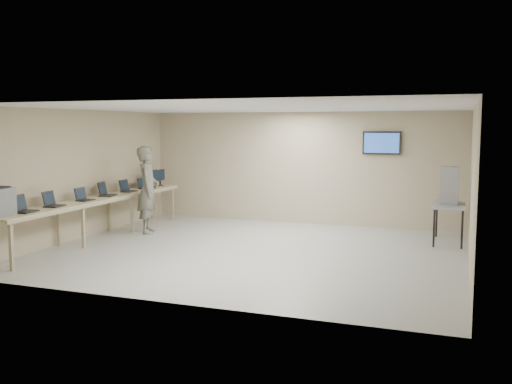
% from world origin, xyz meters
% --- Properties ---
extents(room, '(8.01, 7.01, 2.81)m').
position_xyz_m(room, '(0.03, 0.06, 1.41)').
color(room, '#9E9F90').
rests_on(room, ground).
extents(workbench, '(0.76, 6.00, 0.90)m').
position_xyz_m(workbench, '(-3.59, 0.00, 0.83)').
color(workbench, beige).
rests_on(workbench, ground).
extents(laptop_0, '(0.37, 0.43, 0.31)m').
position_xyz_m(laptop_0, '(-3.61, -2.19, 0.98)').
color(laptop_0, black).
rests_on(laptop_0, workbench).
extents(laptop_1, '(0.35, 0.41, 0.30)m').
position_xyz_m(laptop_1, '(-3.61, -1.42, 0.98)').
color(laptop_1, black).
rests_on(laptop_1, workbench).
extents(laptop_2, '(0.30, 0.36, 0.27)m').
position_xyz_m(laptop_2, '(-3.59, -0.47, 0.97)').
color(laptop_2, black).
rests_on(laptop_2, workbench).
extents(laptop_3, '(0.40, 0.45, 0.31)m').
position_xyz_m(laptop_3, '(-3.64, 0.39, 0.98)').
color(laptop_3, black).
rests_on(laptop_3, workbench).
extents(laptop_4, '(0.31, 0.37, 0.28)m').
position_xyz_m(laptop_4, '(-3.65, 1.25, 0.97)').
color(laptop_4, black).
rests_on(laptop_4, workbench).
extents(laptop_5, '(0.35, 0.39, 0.27)m').
position_xyz_m(laptop_5, '(-3.60, 2.00, 0.97)').
color(laptop_5, black).
rests_on(laptop_5, workbench).
extents(monitor_near, '(0.20, 0.44, 0.43)m').
position_xyz_m(monitor_near, '(-3.60, 2.36, 1.16)').
color(monitor_near, black).
rests_on(monitor_near, workbench).
extents(monitor_far, '(0.19, 0.42, 0.42)m').
position_xyz_m(monitor_far, '(-3.60, 2.75, 1.15)').
color(monitor_far, black).
rests_on(monitor_far, workbench).
extents(soldier, '(0.73, 0.86, 2.00)m').
position_xyz_m(soldier, '(-2.94, 1.02, 1.00)').
color(soldier, '#5C5F50').
rests_on(soldier, ground).
extents(side_table, '(0.64, 1.37, 0.82)m').
position_xyz_m(side_table, '(3.60, 2.19, 0.75)').
color(side_table, '#91969C').
rests_on(side_table, ground).
extents(storage_bins, '(0.37, 0.41, 0.79)m').
position_xyz_m(storage_bins, '(3.58, 2.19, 1.21)').
color(storage_bins, '#A8AAB2').
rests_on(storage_bins, side_table).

